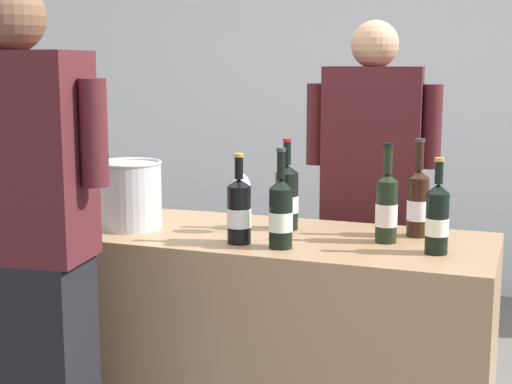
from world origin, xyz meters
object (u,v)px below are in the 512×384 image
wine_bottle_4 (437,219)px  wine_bottle_3 (387,207)px  wine_bottle_0 (239,211)px  wine_bottle_2 (281,213)px  wine_glass (241,192)px  person_guest (23,280)px  wine_bottle_5 (418,202)px  person_server (370,228)px  wine_bottle_1 (287,197)px  ice_bucket (130,194)px

wine_bottle_4 → wine_bottle_3: bearing=151.2°
wine_bottle_0 → wine_bottle_3: 0.50m
wine_bottle_0 → wine_bottle_2: 0.15m
wine_glass → wine_bottle_2: bearing=-39.5°
wine_bottle_3 → person_guest: (-0.98, -0.67, -0.17)m
wine_bottle_4 → person_guest: bearing=-153.7°
wine_bottle_5 → person_server: (-0.26, 0.45, -0.20)m
wine_bottle_1 → wine_bottle_2: bearing=-76.0°
wine_bottle_3 → wine_bottle_5: size_ratio=0.98×
wine_bottle_3 → wine_bottle_0: bearing=-158.4°
wine_bottle_0 → wine_bottle_1: (0.08, 0.26, 0.01)m
wine_bottle_3 → ice_bucket: wine_bottle_3 is taller
wine_bottle_2 → wine_bottle_5: (0.40, 0.33, 0.00)m
person_guest → wine_bottle_2: bearing=35.3°
wine_bottle_4 → wine_bottle_5: wine_bottle_5 is taller
ice_bucket → person_guest: size_ratio=0.14×
wine_glass → wine_bottle_3: bearing=3.4°
person_guest → wine_glass: bearing=54.3°
wine_bottle_4 → person_server: size_ratio=0.18×
wine_bottle_4 → wine_glass: wine_bottle_4 is taller
wine_bottle_3 → wine_bottle_5: (0.09, 0.13, -0.00)m
ice_bucket → person_guest: person_guest is taller
wine_bottle_2 → ice_bucket: bearing=171.0°
wine_bottle_3 → wine_glass: bearing=-176.6°
person_server → wine_bottle_1: bearing=-112.8°
wine_bottle_0 → wine_glass: wine_bottle_0 is taller
wine_bottle_5 → wine_glass: size_ratio=1.60×
wine_bottle_5 → ice_bucket: 1.04m
wine_bottle_0 → wine_bottle_5: 0.63m
wine_bottle_0 → wine_glass: 0.17m
wine_bottle_4 → ice_bucket: 1.11m
wine_bottle_3 → wine_bottle_5: wine_bottle_5 is taller
wine_bottle_0 → wine_bottle_4: 0.65m
wine_bottle_5 → person_server: 0.56m
person_server → person_guest: bearing=-122.8°
wine_glass → ice_bucket: 0.42m
wine_bottle_4 → wine_bottle_1: bearing=162.3°
wine_bottle_1 → person_guest: bearing=-128.5°
wine_bottle_1 → person_server: person_server is taller
wine_bottle_0 → wine_bottle_1: bearing=72.4°
wine_bottle_1 → wine_bottle_3: (0.38, -0.08, 0.00)m
wine_bottle_2 → wine_bottle_3: 0.37m
wine_bottle_1 → wine_bottle_2: wine_bottle_1 is taller
wine_bottle_1 → wine_bottle_5: (0.47, 0.05, 0.00)m
person_guest → wine_bottle_4: bearing=26.3°
wine_bottle_3 → wine_glass: size_ratio=1.58×
ice_bucket → person_guest: (-0.05, -0.57, -0.17)m
wine_bottle_4 → ice_bucket: wine_bottle_4 is taller
wine_bottle_4 → person_guest: person_guest is taller
person_server → person_guest: person_guest is taller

